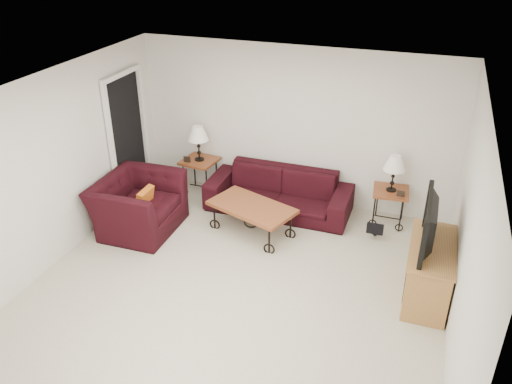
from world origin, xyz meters
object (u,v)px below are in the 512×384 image
lamp_right (393,173)px  armchair (138,205)px  tv_stand (429,271)px  sofa (279,192)px  television (436,224)px  lamp_left (199,143)px  coffee_table (252,219)px  side_table_right (389,207)px  backpack (377,222)px  side_table_left (200,176)px

lamp_right → armchair: lamp_right is taller
tv_stand → armchair: bearing=177.1°
sofa → television: bearing=-31.4°
lamp_left → television: 4.05m
armchair → coffee_table: bearing=-76.0°
sofa → armchair: (-1.79, -1.19, 0.07)m
sofa → television: (2.30, -1.40, 0.68)m
armchair → lamp_right: bearing=-69.1°
side_table_right → lamp_right: bearing=0.0°
coffee_table → backpack: bearing=16.7°
lamp_left → backpack: size_ratio=1.25×
coffee_table → tv_stand: tv_stand is taller
side_table_right → lamp_right: 0.56m
sofa → tv_stand: (2.32, -1.40, 0.03)m
armchair → television: (4.08, -0.21, 0.61)m
armchair → television: bearing=-93.7°
lamp_right → coffee_table: 2.16m
tv_stand → backpack: tv_stand is taller
armchair → television: 4.14m
television → backpack: (-0.74, 1.15, -0.77)m
lamp_left → sofa: bearing=-7.2°
sofa → television: size_ratio=2.13×
side_table_left → lamp_right: 3.15m
side_table_left → lamp_right: lamp_right is taller
television → sofa: bearing=-121.4°
sofa → lamp_left: 1.54m
tv_stand → coffee_table: bearing=165.7°
backpack → television: bearing=-55.3°
side_table_right → tv_stand: 1.71m
side_table_right → backpack: 0.45m
tv_stand → television: size_ratio=1.12×
side_table_left → tv_stand: (3.74, -1.58, 0.06)m
coffee_table → television: (2.47, -0.64, 0.78)m
lamp_right → armchair: 3.75m
television → tv_stand: bearing=90.0°
coffee_table → backpack: (1.72, 0.52, 0.01)m
tv_stand → television: bearing=-180.0°
lamp_left → backpack: 3.08m
side_table_right → side_table_left: bearing=180.0°
television → backpack: bearing=-147.2°
side_table_left → backpack: 3.01m
side_table_right → lamp_left: bearing=180.0°
side_table_left → armchair: bearing=-104.7°
side_table_left → armchair: (-0.36, -1.37, 0.10)m
tv_stand → backpack: bearing=123.5°
side_table_right → lamp_right: size_ratio=1.00×
backpack → side_table_left: bearing=173.7°
armchair → tv_stand: 4.11m
coffee_table → sofa: bearing=77.6°
side_table_left → coffee_table: size_ratio=0.48×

